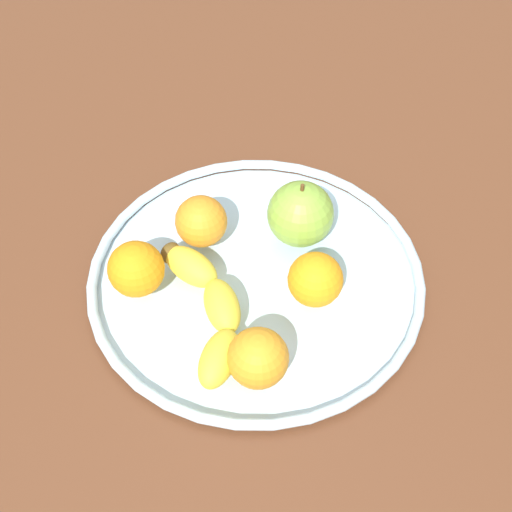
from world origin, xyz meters
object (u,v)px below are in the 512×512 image
Objects in this scene: apple at (300,214)px; orange_center at (315,280)px; orange_front_left at (136,269)px; fruit_bowl at (256,277)px; orange_back_right at (201,221)px; banana at (208,306)px; orange_back_left at (258,358)px.

orange_center is at bearing 149.32° from apple.
orange_front_left is 1.03× the size of orange_center.
orange_center reaches higher than fruit_bowl.
fruit_bowl is at bearing 98.26° from apple.
orange_back_right reaches higher than fruit_bowl.
orange_front_left is 19.95cm from orange_center.
banana is 3.16× the size of orange_back_right.
orange_back_left is at bearing -169.31° from orange_front_left.
apple reaches higher than banana.
orange_back_left is at bearing 126.46° from apple.
orange_back_right is (8.15, 1.75, 4.00)cm from fruit_bowl.
fruit_bowl is 9.25cm from orange_back_right.
orange_back_left is (-9.14, 0.45, 1.30)cm from banana.
apple is at bearing -57.56° from banana.
apple is at bearing -30.68° from orange_center.
apple is 1.40× the size of orange_center.
orange_back_left is 1.02× the size of orange_center.
apple is (2.69, -15.55, 2.08)cm from banana.
orange_back_right is (7.04, 9.36, -0.84)cm from apple.
apple is at bearing -126.95° from orange_back_right.
apple is 11.75cm from orange_back_right.
orange_center is (-7.92, 4.70, -0.85)cm from apple.
orange_back_right is at bearing 17.31° from orange_center.
orange_back_right is 0.98× the size of orange_back_left.
banana is (-1.58, 7.94, 2.76)cm from fruit_bowl.
banana is at bearing 101.26° from fruit_bowl.
orange_back_right is at bearing -82.15° from orange_front_left.
orange_back_right is at bearing 12.13° from fruit_bowl.
fruit_bowl is 6.33× the size of orange_back_right.
orange_front_left is (5.67, 19.31, -0.75)cm from apple.
orange_back_left reaches higher than orange_center.
banana is 3.17× the size of orange_center.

